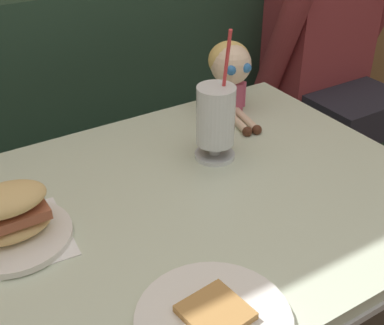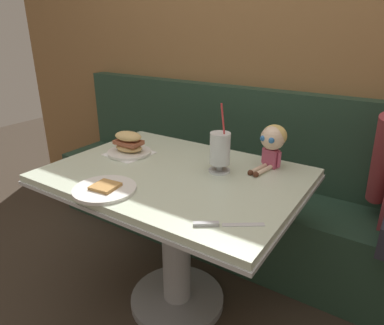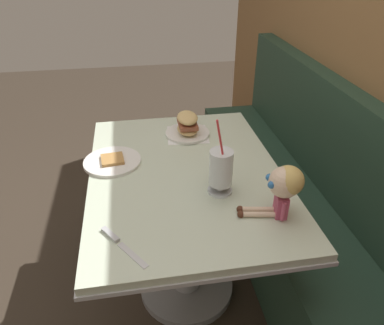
# 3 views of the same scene
# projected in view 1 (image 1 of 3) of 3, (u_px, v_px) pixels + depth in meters

# --- Properties ---
(booth_bench) EXTENTS (2.60, 0.48, 1.00)m
(booth_bench) POSITION_uv_depth(u_px,v_px,m) (86.00, 207.00, 1.76)
(booth_bench) COLOR #233D2D
(booth_bench) RESTS_ON ground
(diner_table) EXTENTS (1.11, 0.81, 0.74)m
(diner_table) POSITION_uv_depth(u_px,v_px,m) (180.00, 271.00, 1.20)
(diner_table) COLOR beige
(diner_table) RESTS_ON ground
(toast_plate) EXTENTS (0.25, 0.25, 0.03)m
(toast_plate) POSITION_uv_depth(u_px,v_px,m) (214.00, 319.00, 0.81)
(toast_plate) COLOR white
(toast_plate) RESTS_ON diner_table
(milkshake_glass) EXTENTS (0.10, 0.10, 0.31)m
(milkshake_glass) POSITION_uv_depth(u_px,v_px,m) (216.00, 119.00, 1.19)
(milkshake_glass) COLOR silver
(milkshake_glass) RESTS_ON diner_table
(sandwich_plate) EXTENTS (0.22, 0.22, 0.12)m
(sandwich_plate) POSITION_uv_depth(u_px,v_px,m) (10.00, 221.00, 0.96)
(sandwich_plate) COLOR white
(sandwich_plate) RESTS_ON diner_table
(seated_doll) EXTENTS (0.13, 0.23, 0.20)m
(seated_doll) POSITION_uv_depth(u_px,v_px,m) (231.00, 68.00, 1.38)
(seated_doll) COLOR #B74C6B
(seated_doll) RESTS_ON diner_table
(diner_patron) EXTENTS (0.55, 0.48, 0.81)m
(diner_patron) POSITION_uv_depth(u_px,v_px,m) (326.00, 40.00, 1.95)
(diner_patron) COLOR maroon
(diner_patron) RESTS_ON booth_bench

